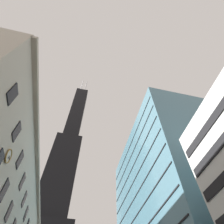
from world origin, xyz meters
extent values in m
cube|color=#B2A893|center=(-10.75, 22.45, 22.41)|extent=(0.70, 56.90, 0.60)
cube|color=black|center=(-10.95, 8.00, 12.40)|extent=(0.14, 1.40, 2.20)
cube|color=black|center=(-10.95, 13.00, 12.40)|extent=(0.14, 1.40, 2.20)
cube|color=black|center=(-10.95, -2.00, 16.60)|extent=(0.14, 1.40, 2.20)
cube|color=black|center=(-10.95, 3.00, 16.60)|extent=(0.14, 1.40, 2.20)
cube|color=black|center=(-10.95, 8.00, 16.60)|extent=(0.14, 1.40, 2.20)
cube|color=black|center=(-10.95, 13.00, 16.60)|extent=(0.14, 1.40, 2.20)
cube|color=black|center=(-10.95, 18.00, 16.60)|extent=(0.14, 1.40, 2.20)
cube|color=black|center=(-10.95, 23.00, 16.60)|extent=(0.14, 1.40, 2.20)
torus|color=olive|center=(-10.88, 4.34, 14.15)|extent=(0.14, 1.57, 1.57)
cylinder|color=silver|center=(-10.92, 4.34, 14.15)|extent=(0.05, 1.36, 1.36)
cube|color=black|center=(-10.85, 4.49, 14.04)|extent=(0.03, 0.37, 0.30)
cube|color=black|center=(-10.85, 4.63, 14.18)|extent=(0.03, 0.60, 0.13)
cube|color=black|center=(-12.88, 88.85, 67.53)|extent=(17.69, 17.69, 56.87)
cube|color=black|center=(-12.88, 88.85, 131.50)|extent=(11.37, 11.37, 71.08)
cylinder|color=silver|center=(-15.15, 88.85, 181.37)|extent=(1.20, 1.20, 28.65)
cylinder|color=silver|center=(-10.60, 88.85, 181.37)|extent=(1.20, 1.20, 28.65)
cube|color=black|center=(10.95, -1.87, 15.00)|extent=(0.16, 11.46, 1.10)
cube|color=black|center=(10.95, -1.87, 18.00)|extent=(0.16, 11.46, 1.10)
cube|color=teal|center=(20.80, 25.92, 22.08)|extent=(19.60, 37.06, 44.16)
cube|color=black|center=(10.96, 25.92, 20.00)|extent=(0.12, 36.06, 0.24)
cube|color=black|center=(10.96, 25.92, 24.00)|extent=(0.12, 36.06, 0.24)
cube|color=black|center=(10.96, 25.92, 28.00)|extent=(0.12, 36.06, 0.24)
cube|color=black|center=(10.96, 25.92, 32.00)|extent=(0.12, 36.06, 0.24)
cube|color=black|center=(10.96, 25.92, 36.00)|extent=(0.12, 36.06, 0.24)
cube|color=black|center=(10.96, 25.92, 40.00)|extent=(0.12, 36.06, 0.24)
camera|label=1|loc=(-3.50, -12.93, 1.28)|focal=29.20mm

